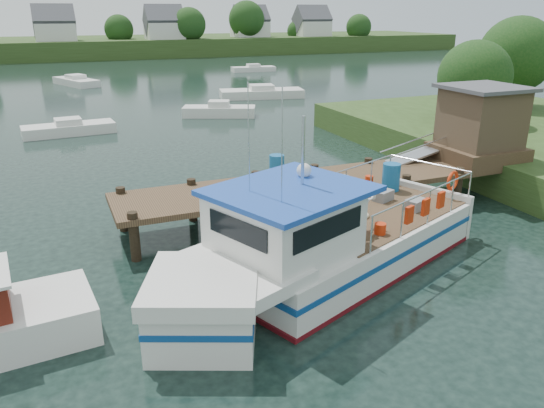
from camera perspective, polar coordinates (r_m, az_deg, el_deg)
name	(u,v)px	position (r m, az deg, el deg)	size (l,w,h in m)	color
ground_plane	(281,221)	(19.65, 1.00, -1.79)	(160.00, 160.00, 0.00)	black
far_shore	(88,44)	(99.47, -19.22, 15.98)	(140.00, 42.55, 9.22)	#314B1E
dock	(430,145)	(22.30, 16.63, 6.07)	(16.60, 3.00, 4.78)	#4A3623
lobster_boat	(320,247)	(15.08, 5.20, -4.58)	(11.65, 7.07, 5.79)	silver
moored_far	(253,69)	(70.28, -2.01, 14.35)	(5.68, 2.27, 0.95)	silver
moored_a	(69,128)	(35.96, -21.01, 7.60)	(5.63, 2.29, 1.01)	silver
moored_b	(219,111)	(39.69, -5.70, 9.96)	(5.52, 3.68, 1.16)	silver
moored_c	(262,93)	(48.37, -1.12, 11.86)	(7.70, 3.95, 1.16)	silver
moored_d	(76,81)	(60.34, -20.32, 12.27)	(4.49, 6.87, 1.11)	silver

